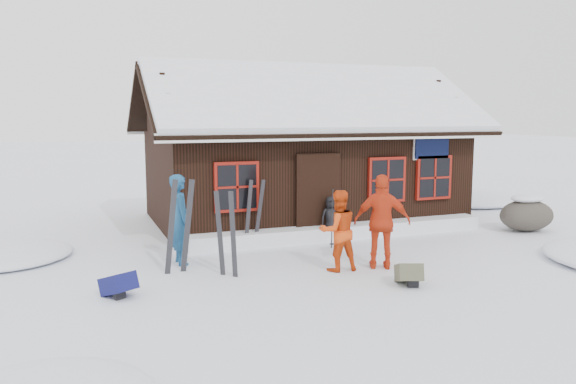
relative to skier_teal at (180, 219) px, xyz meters
name	(u,v)px	position (x,y,z in m)	size (l,w,h in m)	color
ground	(326,267)	(2.60, -1.30, -0.90)	(120.00, 120.00, 0.00)	white
mountain_hut	(300,164)	(4.10, 3.68, 0.67)	(8.90, 6.09, 4.42)	black
snow_drift	(343,231)	(4.10, 0.95, -0.73)	(7.60, 0.60, 0.35)	white
snow_mounds	(356,241)	(4.25, 0.56, -0.90)	(20.60, 13.20, 0.48)	white
skier_teal	(180,219)	(0.00, 0.00, 0.00)	(0.66, 0.43, 1.80)	navy
skier_orange_left	(338,231)	(2.72, -1.58, -0.12)	(0.76, 0.59, 1.56)	#D4400E
skier_orange_right	(382,222)	(3.57, -1.75, 0.02)	(1.08, 0.45, 1.84)	red
skier_crouched	(331,218)	(3.75, 0.90, -0.38)	(0.51, 0.33, 1.05)	black
boulder	(527,214)	(8.89, 0.03, -0.47)	(1.46, 1.09, 0.84)	#49433A
ski_pair_left	(179,227)	(-0.12, -0.62, -0.04)	(0.60, 0.17, 1.82)	black
ski_pair_mid	(226,235)	(0.64, -1.17, -0.13)	(0.36, 0.31, 1.64)	black
ski_pair_right	(254,214)	(1.82, 0.90, -0.16)	(0.54, 0.14, 1.57)	black
ski_poles	(335,219)	(3.50, 0.16, -0.26)	(0.24, 0.12, 1.36)	black
backpack_blue	(119,288)	(-1.33, -1.72, -0.75)	(0.41, 0.54, 0.29)	#11144C
backpack_olive	(409,277)	(3.45, -2.89, -0.75)	(0.41, 0.55, 0.30)	#4D4C37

